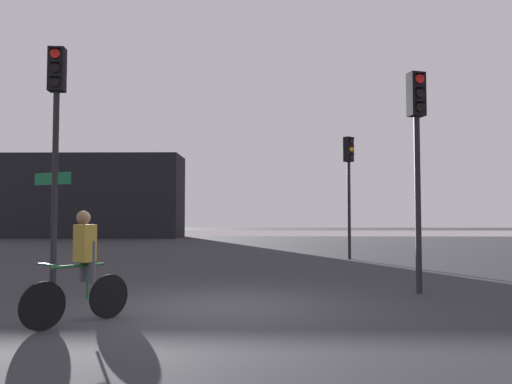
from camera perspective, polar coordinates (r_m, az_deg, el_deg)
ground_plane at (r=8.69m, az=-3.86°, el=-12.98°), size 120.00×120.00×0.00m
water_strip at (r=46.39m, az=-0.05°, el=-4.70°), size 80.00×16.00×0.01m
distant_building at (r=38.52m, az=-18.34°, el=-0.49°), size 13.21×4.00×6.00m
traffic_light_far_right at (r=18.39m, az=10.57°, el=2.04°), size 0.41×0.42×4.42m
traffic_light_near_left at (r=10.95m, az=-21.90°, el=7.32°), size 0.34×0.36×4.97m
traffic_light_near_right at (r=10.69m, az=17.93°, el=5.79°), size 0.37×0.39×4.48m
direction_sign_post at (r=12.44m, az=-22.17°, el=-1.86°), size 1.02×0.47×2.60m
cyclist at (r=7.70m, az=-19.24°, el=-8.00°), size 1.07×1.38×1.62m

